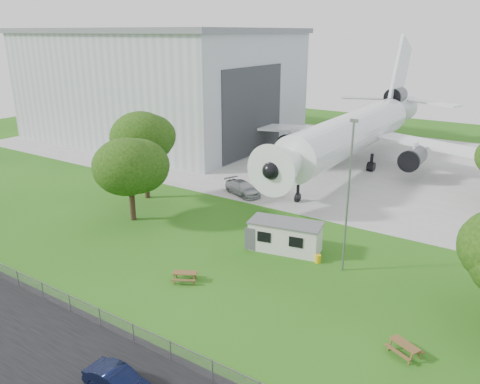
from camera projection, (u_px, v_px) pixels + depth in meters
The scene contains 14 objects.
ground at pixel (213, 274), 36.67m from camera, with size 160.00×160.00×0.00m, color #39771D.
asphalt_strip at pixel (76, 368), 26.42m from camera, with size 120.00×8.00×0.02m, color black.
concrete_apron at pixel (372, 165), 66.64m from camera, with size 120.00×46.00×0.03m, color #B7B7B2.
hangar at pixel (161, 83), 81.81m from camera, with size 43.00×31.00×18.55m.
airliner at pixel (356, 129), 64.28m from camera, with size 46.36×47.73×17.69m.
site_cabin at pixel (285, 236), 40.32m from camera, with size 6.95×3.87×2.62m.
picnic_west at pixel (185, 281), 35.64m from camera, with size 1.80×1.50×0.76m, color brown, non-canonical shape.
picnic_east at pixel (404, 354), 27.56m from camera, with size 1.80×1.50×0.76m, color brown, non-canonical shape.
fence at pixel (123, 336), 29.18m from camera, with size 58.00×0.04×1.30m, color gray.
lamp_mast at pixel (348, 199), 35.33m from camera, with size 0.16×0.16×12.00m, color slate.
tree_west_big at pixel (144, 139), 51.40m from camera, with size 7.41×7.41×10.50m.
tree_west_small at pixel (130, 169), 45.61m from camera, with size 7.01×7.01×8.85m.
car_centre_sedan at pixel (119, 383), 24.38m from camera, with size 1.45×4.16×1.37m, color black.
car_apron_van at pixel (243, 188), 54.39m from camera, with size 2.14×5.26×1.53m, color #A9ACB1.
Camera 1 is at (19.72, -26.02, 18.03)m, focal length 35.00 mm.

